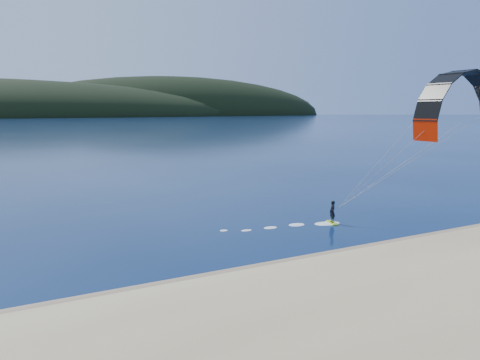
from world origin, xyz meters
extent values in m
plane|color=#081A3C|center=(0.00, 0.00, 0.00)|extent=(1800.00, 1800.00, 0.00)
cube|color=#896F4F|center=(0.00, 4.50, 0.05)|extent=(220.00, 2.50, 0.10)
ellipsoid|color=black|center=(260.00, 760.00, 0.00)|extent=(600.00, 240.00, 140.00)
cube|color=#AFE01A|center=(14.15, 12.12, 0.06)|extent=(0.89, 1.68, 0.09)
imported|color=black|center=(14.15, 12.12, 1.08)|extent=(0.64, 0.81, 1.97)
cylinder|color=gray|center=(18.15, 8.71, 5.21)|extent=(0.02, 0.02, 12.18)
camera|label=1|loc=(-10.81, -18.49, 10.08)|focal=33.05mm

